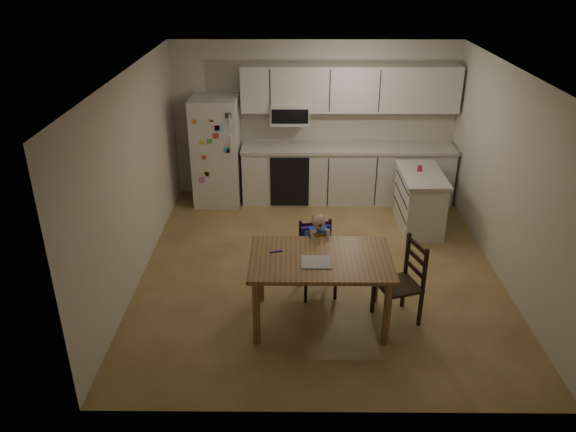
% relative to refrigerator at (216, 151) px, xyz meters
% --- Properties ---
extents(room, '(4.52, 5.01, 2.51)m').
position_rel_refrigerator_xyz_m(room, '(1.55, -1.67, 0.40)').
color(room, brown).
rests_on(room, ground).
extents(refrigerator, '(0.72, 0.70, 1.70)m').
position_rel_refrigerator_xyz_m(refrigerator, '(0.00, 0.00, 0.00)').
color(refrigerator, silver).
rests_on(refrigerator, ground).
extents(kitchen_run, '(3.37, 0.62, 2.15)m').
position_rel_refrigerator_xyz_m(kitchen_run, '(2.05, 0.09, 0.03)').
color(kitchen_run, silver).
rests_on(kitchen_run, ground).
extents(kitchen_island, '(0.60, 1.14, 0.84)m').
position_rel_refrigerator_xyz_m(kitchen_island, '(3.06, -0.92, -0.43)').
color(kitchen_island, silver).
rests_on(kitchen_island, ground).
extents(red_cup, '(0.07, 0.07, 0.09)m').
position_rel_refrigerator_xyz_m(red_cup, '(3.03, -0.84, 0.03)').
color(red_cup, red).
rests_on(red_cup, kitchen_island).
extents(dining_table, '(1.50, 0.97, 0.81)m').
position_rel_refrigerator_xyz_m(dining_table, '(1.50, -3.28, -0.15)').
color(dining_table, brown).
rests_on(dining_table, ground).
extents(napkin, '(0.31, 0.27, 0.01)m').
position_rel_refrigerator_xyz_m(napkin, '(1.45, -3.39, -0.04)').
color(napkin, '#B9B8BE').
rests_on(napkin, dining_table).
extents(toddler_spoon, '(0.12, 0.06, 0.02)m').
position_rel_refrigerator_xyz_m(toddler_spoon, '(1.02, -3.18, -0.04)').
color(toddler_spoon, '#2A19B0').
rests_on(toddler_spoon, dining_table).
extents(chair_booster, '(0.45, 0.45, 1.04)m').
position_rel_refrigerator_xyz_m(chair_booster, '(1.49, -2.67, -0.22)').
color(chair_booster, black).
rests_on(chair_booster, ground).
extents(chair_side, '(0.53, 0.53, 0.95)m').
position_rel_refrigerator_xyz_m(chair_side, '(2.44, -3.21, -0.31)').
color(chair_side, black).
rests_on(chair_side, ground).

